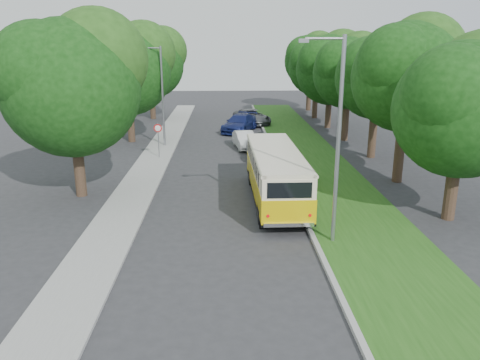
{
  "coord_description": "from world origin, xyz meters",
  "views": [
    {
      "loc": [
        0.02,
        -19.61,
        7.7
      ],
      "look_at": [
        0.73,
        1.5,
        1.5
      ],
      "focal_mm": 35.0,
      "sensor_mm": 36.0,
      "label": 1
    }
  ],
  "objects_px": {
    "lamppost_far": "(161,93)",
    "car_white": "(245,140)",
    "vintage_bus": "(276,176)",
    "car_blue": "(240,123)",
    "lamppost_near": "(336,136)",
    "car_grey": "(252,117)",
    "car_silver": "(259,146)"
  },
  "relations": [
    {
      "from": "car_silver",
      "to": "car_grey",
      "type": "height_order",
      "value": "car_silver"
    },
    {
      "from": "car_white",
      "to": "car_blue",
      "type": "distance_m",
      "value": 6.87
    },
    {
      "from": "car_silver",
      "to": "car_white",
      "type": "bearing_deg",
      "value": 108.64
    },
    {
      "from": "car_white",
      "to": "car_blue",
      "type": "height_order",
      "value": "car_blue"
    },
    {
      "from": "vintage_bus",
      "to": "car_white",
      "type": "distance_m",
      "value": 12.72
    },
    {
      "from": "car_blue",
      "to": "vintage_bus",
      "type": "bearing_deg",
      "value": -66.04
    },
    {
      "from": "vintage_bus",
      "to": "car_silver",
      "type": "bearing_deg",
      "value": 89.64
    },
    {
      "from": "vintage_bus",
      "to": "car_white",
      "type": "relative_size",
      "value": 2.39
    },
    {
      "from": "car_blue",
      "to": "car_grey",
      "type": "bearing_deg",
      "value": 91.8
    },
    {
      "from": "car_blue",
      "to": "lamppost_near",
      "type": "bearing_deg",
      "value": -62.9
    },
    {
      "from": "lamppost_far",
      "to": "car_grey",
      "type": "distance_m",
      "value": 12.98
    },
    {
      "from": "car_blue",
      "to": "car_grey",
      "type": "distance_m",
      "value": 4.15
    },
    {
      "from": "vintage_bus",
      "to": "car_blue",
      "type": "height_order",
      "value": "vintage_bus"
    },
    {
      "from": "lamppost_near",
      "to": "lamppost_far",
      "type": "distance_m",
      "value": 20.53
    },
    {
      "from": "car_white",
      "to": "car_grey",
      "type": "relative_size",
      "value": 0.73
    },
    {
      "from": "vintage_bus",
      "to": "car_grey",
      "type": "distance_m",
      "value": 23.47
    },
    {
      "from": "lamppost_far",
      "to": "vintage_bus",
      "type": "xyz_separation_m",
      "value": [
        7.24,
        -13.37,
        -2.76
      ]
    },
    {
      "from": "lamppost_far",
      "to": "car_silver",
      "type": "distance_m",
      "value": 8.68
    },
    {
      "from": "lamppost_near",
      "to": "lamppost_far",
      "type": "relative_size",
      "value": 1.07
    },
    {
      "from": "car_grey",
      "to": "lamppost_far",
      "type": "bearing_deg",
      "value": -145.24
    },
    {
      "from": "lamppost_far",
      "to": "car_blue",
      "type": "height_order",
      "value": "lamppost_far"
    },
    {
      "from": "car_blue",
      "to": "lamppost_far",
      "type": "bearing_deg",
      "value": -114.07
    },
    {
      "from": "lamppost_near",
      "to": "lamppost_far",
      "type": "height_order",
      "value": "lamppost_near"
    },
    {
      "from": "vintage_bus",
      "to": "car_blue",
      "type": "xyz_separation_m",
      "value": [
        -1.14,
        19.53,
        -0.59
      ]
    },
    {
      "from": "vintage_bus",
      "to": "car_blue",
      "type": "bearing_deg",
      "value": 92.47
    },
    {
      "from": "lamppost_near",
      "to": "car_silver",
      "type": "bearing_deg",
      "value": 96.72
    },
    {
      "from": "vintage_bus",
      "to": "car_white",
      "type": "xyz_separation_m",
      "value": [
        -0.99,
        12.66,
        -0.73
      ]
    },
    {
      "from": "car_grey",
      "to": "vintage_bus",
      "type": "bearing_deg",
      "value": -109.33
    },
    {
      "from": "lamppost_near",
      "to": "car_white",
      "type": "distance_m",
      "value": 18.38
    },
    {
      "from": "car_silver",
      "to": "car_blue",
      "type": "relative_size",
      "value": 0.86
    },
    {
      "from": "lamppost_far",
      "to": "car_white",
      "type": "xyz_separation_m",
      "value": [
        6.25,
        -0.71,
        -3.48
      ]
    },
    {
      "from": "car_white",
      "to": "vintage_bus",
      "type": "bearing_deg",
      "value": -94.19
    }
  ]
}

